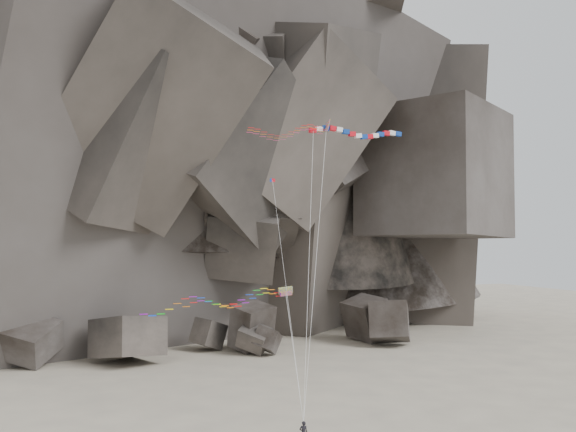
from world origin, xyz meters
name	(u,v)px	position (x,y,z in m)	size (l,w,h in m)	color
ground	(312,419)	(0.00, 0.00, 0.00)	(260.00, 260.00, 0.00)	#ADA38C
headland	(165,103)	(0.00, 70.00, 42.00)	(110.00, 70.00, 84.00)	#4E4640
boulder_field	(173,339)	(-5.50, 34.00, 2.42)	(69.89, 15.46, 7.91)	#47423F
kite_flyer	(304,431)	(-3.45, -6.20, 1.02)	(0.71, 0.47, 2.04)	black
delta_kite	(284,131)	(-1.30, 3.43, 25.97)	(8.57, 10.30, 25.87)	red
banner_kite	(357,134)	(6.32, 3.43, 26.17)	(15.01, 10.18, 25.19)	red
parafoil_kite	(212,301)	(-8.45, 2.75, 10.39)	(14.42, 9.38, 9.87)	yellow
pennant_kite	(279,237)	(-3.00, 0.24, 16.08)	(0.90, 8.79, 19.75)	red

